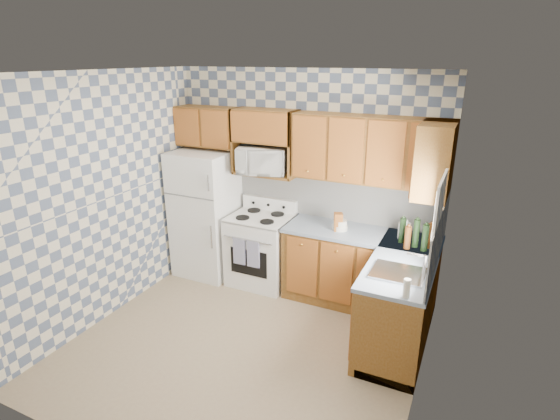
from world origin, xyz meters
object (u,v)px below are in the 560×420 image
(stove_body, at_px, (261,250))
(electric_kettle, at_px, (404,231))
(refrigerator, at_px, (206,214))
(microwave, at_px, (262,160))

(stove_body, bearing_deg, electric_kettle, 1.79)
(stove_body, distance_m, electric_kettle, 1.85)
(refrigerator, bearing_deg, electric_kettle, 1.78)
(microwave, bearing_deg, refrigerator, 171.75)
(refrigerator, distance_m, stove_body, 0.89)
(refrigerator, xyz_separation_m, stove_body, (0.80, 0.03, -0.39))
(electric_kettle, bearing_deg, stove_body, -178.21)
(microwave, bearing_deg, electric_kettle, -20.21)
(refrigerator, relative_size, electric_kettle, 9.63)
(stove_body, xyz_separation_m, electric_kettle, (1.76, 0.05, 0.56))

